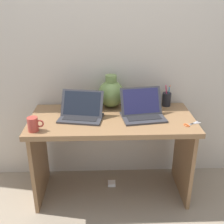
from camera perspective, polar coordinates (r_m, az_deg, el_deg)
ground_plane at (r=2.62m, az=0.00°, el=-15.95°), size 6.00×6.00×0.00m
back_wall at (r=2.41m, az=-0.28°, el=12.33°), size 4.40×0.04×2.40m
desk at (r=2.30m, az=0.00°, el=-4.98°), size 1.32×0.60×0.74m
laptop_left at (r=2.22m, az=-6.31°, el=0.18°), size 0.37×0.28×0.21m
laptop_right at (r=2.24m, az=6.23°, el=0.45°), size 0.37×0.30×0.22m
green_vase at (r=2.40m, az=-0.20°, el=3.90°), size 0.23×0.23×0.28m
coffee_mug at (r=2.08m, az=-15.89°, el=-2.44°), size 0.12×0.08×0.11m
pen_cup at (r=2.49m, az=11.16°, el=2.62°), size 0.08×0.08×0.19m
scissors at (r=2.19m, az=15.65°, el=-2.49°), size 0.14×0.10×0.01m
power_brick at (r=2.68m, az=-0.17°, el=-14.51°), size 0.07×0.07×0.03m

